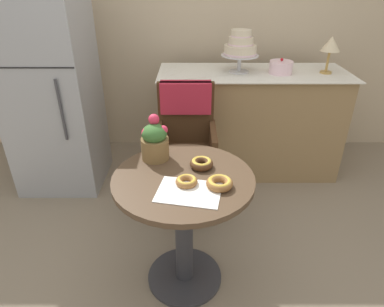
{
  "coord_description": "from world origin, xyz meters",
  "views": [
    {
      "loc": [
        0.04,
        -1.41,
        1.62
      ],
      "look_at": [
        0.05,
        0.15,
        0.77
      ],
      "focal_mm": 31.21,
      "sensor_mm": 36.0,
      "label": 1
    }
  ],
  "objects_px": {
    "wicker_chair": "(185,129)",
    "donut_mid": "(185,181)",
    "donut_front": "(200,163)",
    "flower_vase": "(153,141)",
    "tiered_cake_stand": "(239,47)",
    "table_lamp": "(329,45)",
    "donut_side": "(218,183)",
    "cafe_table": "(183,210)",
    "refrigerator": "(49,86)",
    "round_layer_cake": "(280,67)"
  },
  "relations": [
    {
      "from": "wicker_chair",
      "to": "donut_mid",
      "type": "bearing_deg",
      "value": -85.96
    },
    {
      "from": "wicker_chair",
      "to": "donut_mid",
      "type": "distance_m",
      "value": 0.82
    },
    {
      "from": "donut_front",
      "to": "flower_vase",
      "type": "relative_size",
      "value": 0.5
    },
    {
      "from": "tiered_cake_stand",
      "to": "donut_front",
      "type": "bearing_deg",
      "value": -105.39
    },
    {
      "from": "tiered_cake_stand",
      "to": "table_lamp",
      "type": "height_order",
      "value": "tiered_cake_stand"
    },
    {
      "from": "table_lamp",
      "to": "donut_side",
      "type": "bearing_deg",
      "value": -125.02
    },
    {
      "from": "cafe_table",
      "to": "donut_side",
      "type": "relative_size",
      "value": 5.61
    },
    {
      "from": "donut_front",
      "to": "tiered_cake_stand",
      "type": "xyz_separation_m",
      "value": [
        0.33,
        1.21,
        0.36
      ]
    },
    {
      "from": "donut_front",
      "to": "tiered_cake_stand",
      "type": "distance_m",
      "value": 1.3
    },
    {
      "from": "tiered_cake_stand",
      "to": "refrigerator",
      "type": "distance_m",
      "value": 1.51
    },
    {
      "from": "cafe_table",
      "to": "flower_vase",
      "type": "distance_m",
      "value": 0.4
    },
    {
      "from": "wicker_chair",
      "to": "donut_side",
      "type": "bearing_deg",
      "value": -75.43
    },
    {
      "from": "tiered_cake_stand",
      "to": "table_lamp",
      "type": "bearing_deg",
      "value": -2.91
    },
    {
      "from": "flower_vase",
      "to": "wicker_chair",
      "type": "bearing_deg",
      "value": 74.33
    },
    {
      "from": "donut_side",
      "to": "round_layer_cake",
      "type": "distance_m",
      "value": 1.48
    },
    {
      "from": "flower_vase",
      "to": "round_layer_cake",
      "type": "xyz_separation_m",
      "value": [
        0.91,
        1.07,
        0.12
      ]
    },
    {
      "from": "flower_vase",
      "to": "tiered_cake_stand",
      "type": "bearing_deg",
      "value": 62.34
    },
    {
      "from": "cafe_table",
      "to": "donut_mid",
      "type": "relative_size",
      "value": 6.73
    },
    {
      "from": "flower_vase",
      "to": "tiered_cake_stand",
      "type": "distance_m",
      "value": 1.28
    },
    {
      "from": "donut_front",
      "to": "table_lamp",
      "type": "distance_m",
      "value": 1.6
    },
    {
      "from": "refrigerator",
      "to": "donut_front",
      "type": "bearing_deg",
      "value": -41.38
    },
    {
      "from": "wicker_chair",
      "to": "flower_vase",
      "type": "bearing_deg",
      "value": -102.83
    },
    {
      "from": "donut_side",
      "to": "table_lamp",
      "type": "xyz_separation_m",
      "value": [
        0.95,
        1.35,
        0.37
      ]
    },
    {
      "from": "donut_front",
      "to": "refrigerator",
      "type": "height_order",
      "value": "refrigerator"
    },
    {
      "from": "donut_front",
      "to": "wicker_chair",
      "type": "bearing_deg",
      "value": 98.07
    },
    {
      "from": "flower_vase",
      "to": "refrigerator",
      "type": "xyz_separation_m",
      "value": [
        -0.89,
        0.91,
        0.02
      ]
    },
    {
      "from": "refrigerator",
      "to": "flower_vase",
      "type": "bearing_deg",
      "value": -45.57
    },
    {
      "from": "wicker_chair",
      "to": "table_lamp",
      "type": "height_order",
      "value": "table_lamp"
    },
    {
      "from": "wicker_chair",
      "to": "round_layer_cake",
      "type": "distance_m",
      "value": 0.96
    },
    {
      "from": "table_lamp",
      "to": "cafe_table",
      "type": "bearing_deg",
      "value": -131.62
    },
    {
      "from": "cafe_table",
      "to": "donut_front",
      "type": "distance_m",
      "value": 0.27
    },
    {
      "from": "donut_mid",
      "to": "donut_side",
      "type": "xyz_separation_m",
      "value": [
        0.16,
        -0.02,
        0.0
      ]
    },
    {
      "from": "round_layer_cake",
      "to": "donut_mid",
      "type": "bearing_deg",
      "value": -119.07
    },
    {
      "from": "donut_mid",
      "to": "donut_side",
      "type": "relative_size",
      "value": 0.83
    },
    {
      "from": "donut_side",
      "to": "wicker_chair",
      "type": "bearing_deg",
      "value": 101.74
    },
    {
      "from": "donut_side",
      "to": "flower_vase",
      "type": "distance_m",
      "value": 0.44
    },
    {
      "from": "donut_front",
      "to": "donut_mid",
      "type": "bearing_deg",
      "value": -115.14
    },
    {
      "from": "cafe_table",
      "to": "donut_side",
      "type": "distance_m",
      "value": 0.31
    },
    {
      "from": "wicker_chair",
      "to": "table_lamp",
      "type": "xyz_separation_m",
      "value": [
        1.12,
        0.52,
        0.48
      ]
    },
    {
      "from": "donut_front",
      "to": "cafe_table",
      "type": "bearing_deg",
      "value": -135.23
    },
    {
      "from": "donut_front",
      "to": "refrigerator",
      "type": "xyz_separation_m",
      "value": [
        -1.14,
        1.01,
        0.11
      ]
    },
    {
      "from": "donut_mid",
      "to": "table_lamp",
      "type": "bearing_deg",
      "value": 50.33
    },
    {
      "from": "donut_mid",
      "to": "cafe_table",
      "type": "bearing_deg",
      "value": 104.31
    },
    {
      "from": "round_layer_cake",
      "to": "table_lamp",
      "type": "xyz_separation_m",
      "value": [
        0.37,
        0.01,
        0.17
      ]
    },
    {
      "from": "donut_front",
      "to": "tiered_cake_stand",
      "type": "bearing_deg",
      "value": 74.61
    },
    {
      "from": "donut_front",
      "to": "round_layer_cake",
      "type": "relative_size",
      "value": 0.66
    },
    {
      "from": "donut_front",
      "to": "table_lamp",
      "type": "relative_size",
      "value": 0.43
    },
    {
      "from": "donut_mid",
      "to": "flower_vase",
      "type": "bearing_deg",
      "value": 124.06
    },
    {
      "from": "refrigerator",
      "to": "tiered_cake_stand",
      "type": "bearing_deg",
      "value": 7.72
    },
    {
      "from": "donut_side",
      "to": "round_layer_cake",
      "type": "bearing_deg",
      "value": 66.69
    }
  ]
}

